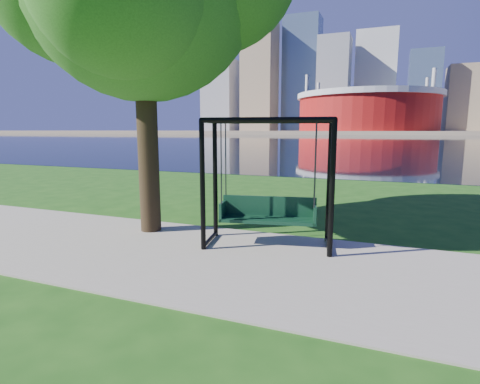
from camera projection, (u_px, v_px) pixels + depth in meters
The scene contains 7 objects.
ground at pixel (229, 252), 7.37m from camera, with size 900.00×900.00×0.00m, color #1E5114.
path at pixel (219, 259), 6.91m from camera, with size 120.00×4.00×0.03m, color #9E937F.
river at pixel (377, 139), 101.04m from camera, with size 900.00×180.00×0.02m, color black.
far_bank at pixel (385, 132), 288.21m from camera, with size 900.00×228.00×2.00m, color #937F60.
stadium at pixel (367, 110), 224.46m from camera, with size 83.00×83.00×32.00m.
skyline at pixel (382, 88), 296.36m from camera, with size 392.00×66.00×96.50m.
swing at pixel (268, 186), 7.53m from camera, with size 2.70×1.56×2.60m.
Camera 1 is at (2.79, -6.51, 2.36)m, focal length 28.00 mm.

